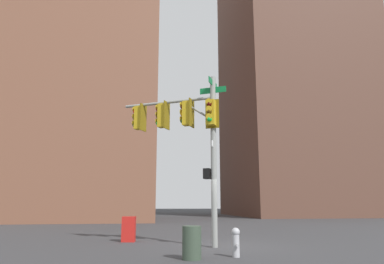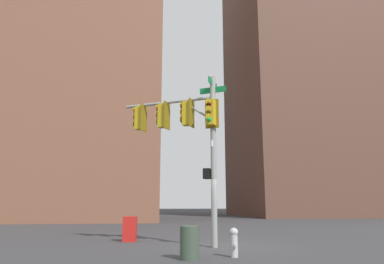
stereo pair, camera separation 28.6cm
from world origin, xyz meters
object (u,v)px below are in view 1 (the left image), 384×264
signal_pole_assembly (187,128)px  litter_bin (192,243)px  newspaper_box (129,229)px  fire_hydrant (236,241)px

signal_pole_assembly → litter_bin: (3.27, -0.28, -4.12)m
litter_bin → newspaper_box: 5.60m
newspaper_box → signal_pole_assembly: bearing=54.8°
newspaper_box → fire_hydrant: bearing=40.6°
fire_hydrant → newspaper_box: bearing=-146.3°
fire_hydrant → newspaper_box: newspaper_box is taller
fire_hydrant → litter_bin: size_ratio=0.92×
litter_bin → signal_pole_assembly: bearing=175.0°
signal_pole_assembly → newspaper_box: bearing=-13.1°
signal_pole_assembly → fire_hydrant: signal_pole_assembly is taller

